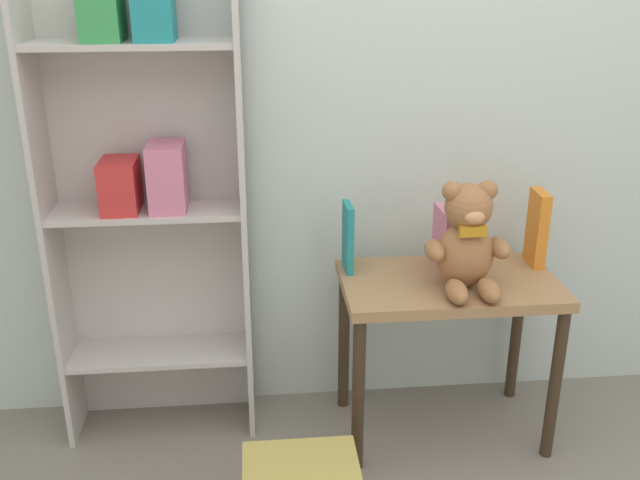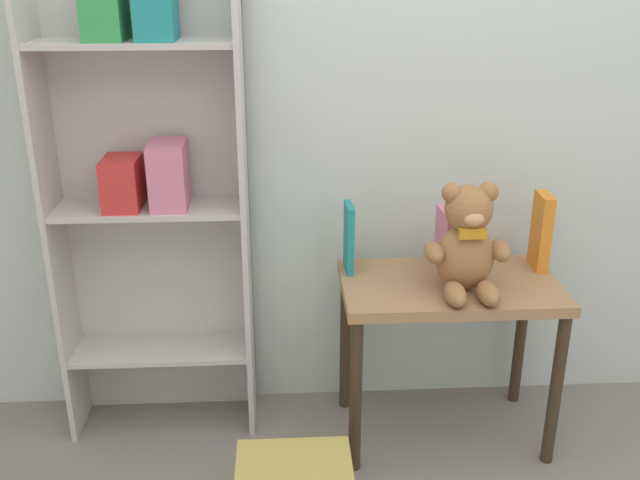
# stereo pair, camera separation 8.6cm
# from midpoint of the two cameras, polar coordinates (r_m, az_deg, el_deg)

# --- Properties ---
(wall_back) EXTENTS (4.80, 0.06, 2.50)m
(wall_back) POSITION_cam_midpoint_polar(r_m,az_deg,el_deg) (2.41, 5.61, 14.39)
(wall_back) COLOR silver
(wall_back) RESTS_ON ground_plane
(bookshelf_side) EXTENTS (0.63, 0.23, 1.61)m
(bookshelf_side) POSITION_cam_midpoint_polar(r_m,az_deg,el_deg) (2.34, -14.74, 4.83)
(bookshelf_side) COLOR #BCB7B2
(bookshelf_side) RESTS_ON ground_plane
(display_table) EXTENTS (0.70, 0.41, 0.58)m
(display_table) POSITION_cam_midpoint_polar(r_m,az_deg,el_deg) (2.38, 9.16, -5.11)
(display_table) COLOR #9E754C
(display_table) RESTS_ON ground_plane
(teddy_bear) EXTENTS (0.27, 0.24, 0.35)m
(teddy_bear) POSITION_cam_midpoint_polar(r_m,az_deg,el_deg) (2.23, 10.60, -0.09)
(teddy_bear) COLOR #99663D
(teddy_bear) RESTS_ON display_table
(book_standing_teal) EXTENTS (0.03, 0.11, 0.23)m
(book_standing_teal) POSITION_cam_midpoint_polar(r_m,az_deg,el_deg) (2.35, 1.20, 0.21)
(book_standing_teal) COLOR teal
(book_standing_teal) RESTS_ON display_table
(book_standing_pink) EXTENTS (0.04, 0.15, 0.21)m
(book_standing_pink) POSITION_cam_midpoint_polar(r_m,az_deg,el_deg) (2.39, 8.85, 0.09)
(book_standing_pink) COLOR #D17093
(book_standing_pink) RESTS_ON display_table
(book_standing_orange) EXTENTS (0.04, 0.12, 0.26)m
(book_standing_orange) POSITION_cam_midpoint_polar(r_m,az_deg,el_deg) (2.48, 16.04, 0.91)
(book_standing_orange) COLOR orange
(book_standing_orange) RESTS_ON display_table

